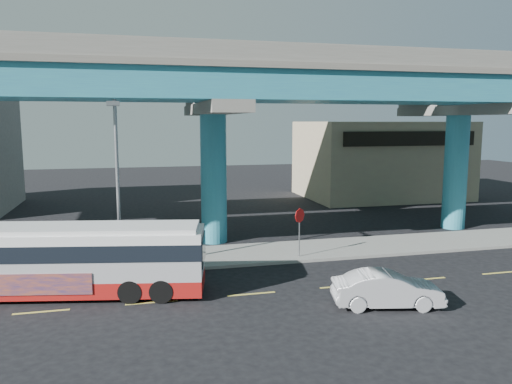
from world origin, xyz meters
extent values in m
plane|color=black|center=(0.00, 0.00, 0.00)|extent=(120.00, 120.00, 0.00)
cube|color=gray|center=(0.00, 5.50, 0.07)|extent=(70.00, 4.00, 0.15)
cube|color=#D8C64C|center=(-8.00, -0.30, 0.01)|extent=(2.00, 0.12, 0.01)
cube|color=#D8C64C|center=(-4.00, -0.30, 0.01)|extent=(2.00, 0.12, 0.01)
cube|color=#D8C64C|center=(0.00, -0.30, 0.01)|extent=(2.00, 0.12, 0.01)
cube|color=#D8C64C|center=(4.00, -0.30, 0.01)|extent=(2.00, 0.12, 0.01)
cube|color=#D8C64C|center=(8.00, -0.30, 0.01)|extent=(2.00, 0.12, 0.01)
cube|color=#D8C64C|center=(12.00, -0.30, 0.01)|extent=(2.00, 0.12, 0.01)
cylinder|color=teal|center=(0.00, 9.00, 3.70)|extent=(1.50, 1.50, 7.40)
cube|color=gray|center=(0.00, 9.00, 7.70)|extent=(2.00, 12.00, 0.60)
cube|color=gray|center=(0.00, 12.50, 8.60)|extent=(1.80, 5.00, 1.20)
cylinder|color=teal|center=(16.00, 9.00, 3.70)|extent=(1.50, 1.50, 7.40)
cube|color=gray|center=(16.00, 9.00, 7.70)|extent=(2.00, 12.00, 0.60)
cube|color=gray|center=(16.00, 12.50, 8.60)|extent=(1.80, 5.00, 1.20)
cube|color=teal|center=(0.00, 5.50, 8.70)|extent=(52.00, 5.00, 1.40)
cube|color=gray|center=(0.00, 5.50, 9.55)|extent=(52.00, 5.40, 0.30)
cube|color=gray|center=(0.00, 3.00, 10.10)|extent=(52.00, 0.25, 0.80)
cube|color=gray|center=(0.00, 8.00, 10.10)|extent=(52.00, 0.25, 0.80)
cube|color=teal|center=(0.00, 12.50, 9.90)|extent=(52.00, 5.00, 1.40)
cube|color=gray|center=(0.00, 12.50, 10.75)|extent=(52.00, 5.40, 0.30)
cube|color=gray|center=(0.00, 10.00, 11.30)|extent=(52.00, 0.25, 0.80)
cube|color=gray|center=(0.00, 15.00, 11.30)|extent=(52.00, 0.25, 0.80)
cube|color=tan|center=(18.00, 23.00, 3.50)|extent=(14.00, 10.00, 7.00)
cube|color=black|center=(18.00, 17.90, 5.60)|extent=(12.00, 0.25, 1.20)
cube|color=#A01513|center=(-7.31, 1.41, 0.51)|extent=(11.34, 4.49, 0.65)
cube|color=silver|center=(-7.31, 1.41, 1.52)|extent=(11.34, 4.49, 1.39)
cube|color=black|center=(-7.31, 1.41, 1.99)|extent=(11.40, 4.55, 0.65)
cube|color=silver|center=(-7.31, 1.41, 2.50)|extent=(11.34, 4.49, 0.37)
cube|color=silver|center=(-7.31, 1.41, 2.77)|extent=(10.90, 4.16, 0.18)
cube|color=black|center=(-1.85, 0.32, 1.85)|extent=(0.47, 2.08, 1.11)
cube|color=navy|center=(-8.45, 0.42, 0.85)|extent=(4.54, 0.96, 0.83)
cylinder|color=black|center=(-4.80, -0.17, 0.46)|extent=(0.96, 0.45, 0.92)
cylinder|color=black|center=(-4.38, 1.91, 0.46)|extent=(0.96, 0.45, 0.92)
cylinder|color=black|center=(-3.62, -0.41, 0.46)|extent=(0.96, 0.45, 0.92)
cylinder|color=black|center=(-3.21, 1.68, 0.46)|extent=(0.96, 0.45, 0.92)
imported|color=silver|center=(4.68, -2.90, 0.68)|extent=(3.20, 4.73, 1.36)
cylinder|color=gray|center=(-5.22, 4.00, 4.06)|extent=(0.16, 0.16, 7.82)
cylinder|color=gray|center=(-5.22, 2.94, 7.76)|extent=(0.12, 2.11, 0.12)
cube|color=gray|center=(-5.22, 1.89, 7.71)|extent=(0.50, 0.70, 0.18)
cylinder|color=gray|center=(3.60, 4.20, 1.24)|extent=(0.06, 0.06, 2.18)
cylinder|color=#B20A0A|center=(3.60, 4.17, 2.28)|extent=(0.64, 0.44, 0.75)
camera|label=1|loc=(-4.56, -19.35, 6.97)|focal=35.00mm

